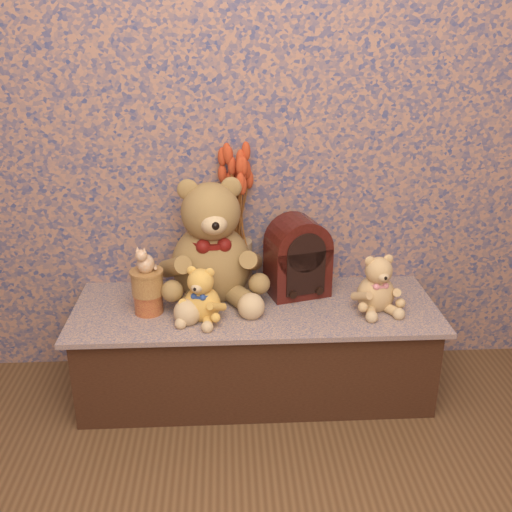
# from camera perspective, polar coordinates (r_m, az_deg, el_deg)

# --- Properties ---
(display_shelf) EXTENTS (1.47, 0.54, 0.40)m
(display_shelf) POSITION_cam_1_polar(r_m,az_deg,el_deg) (2.48, -0.06, -8.98)
(display_shelf) COLOR #384273
(display_shelf) RESTS_ON ground
(teddy_large) EXTENTS (0.50, 0.57, 0.55)m
(teddy_large) POSITION_cam_1_polar(r_m,az_deg,el_deg) (2.38, -4.44, 2.15)
(teddy_large) COLOR olive
(teddy_large) RESTS_ON display_shelf
(teddy_medium) EXTENTS (0.25, 0.27, 0.23)m
(teddy_medium) POSITION_cam_1_polar(r_m,az_deg,el_deg) (2.25, -5.30, -3.40)
(teddy_medium) COLOR gold
(teddy_medium) RESTS_ON display_shelf
(teddy_small) EXTENTS (0.24, 0.27, 0.25)m
(teddy_small) POSITION_cam_1_polar(r_m,az_deg,el_deg) (2.36, 11.67, -2.32)
(teddy_small) COLOR tan
(teddy_small) RESTS_ON display_shelf
(cathedral_radio) EXTENTS (0.28, 0.23, 0.34)m
(cathedral_radio) POSITION_cam_1_polar(r_m,az_deg,el_deg) (2.44, 4.09, 0.03)
(cathedral_radio) COLOR #3E110B
(cathedral_radio) RESTS_ON display_shelf
(ceramic_vase) EXTENTS (0.15, 0.15, 0.21)m
(ceramic_vase) POSITION_cam_1_polar(r_m,az_deg,el_deg) (2.52, -1.82, -0.79)
(ceramic_vase) COLOR tan
(ceramic_vase) RESTS_ON display_shelf
(dried_stalks) EXTENTS (0.24, 0.24, 0.38)m
(dried_stalks) POSITION_cam_1_polar(r_m,az_deg,el_deg) (2.42, -1.90, 5.69)
(dried_stalks) COLOR #C94220
(dried_stalks) RESTS_ON ceramic_vase
(biscuit_tin_lower) EXTENTS (0.14, 0.14, 0.08)m
(biscuit_tin_lower) POSITION_cam_1_polar(r_m,az_deg,el_deg) (2.36, -10.41, -4.51)
(biscuit_tin_lower) COLOR #D1873D
(biscuit_tin_lower) RESTS_ON display_shelf
(biscuit_tin_upper) EXTENTS (0.12, 0.12, 0.10)m
(biscuit_tin_upper) POSITION_cam_1_polar(r_m,az_deg,el_deg) (2.32, -10.56, -2.56)
(biscuit_tin_upper) COLOR #D6B85D
(biscuit_tin_upper) RESTS_ON biscuit_tin_lower
(cat_figurine) EXTENTS (0.11, 0.11, 0.11)m
(cat_figurine) POSITION_cam_1_polar(r_m,az_deg,el_deg) (2.28, -10.74, -0.19)
(cat_figurine) COLOR silver
(cat_figurine) RESTS_ON biscuit_tin_upper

